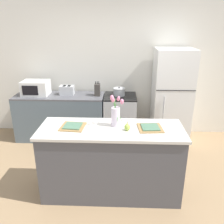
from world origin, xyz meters
TOP-DOWN VIEW (x-y plane):
  - ground_plane at (0.00, 0.00)m, footprint 10.00×10.00m
  - back_wall at (0.00, 2.00)m, footprint 5.20×0.08m
  - kitchen_island at (0.00, 0.00)m, footprint 1.80×0.66m
  - back_counter at (-1.06, 1.60)m, footprint 1.68×0.60m
  - stove_range at (0.10, 1.60)m, footprint 0.60×0.61m
  - refrigerator at (1.05, 1.60)m, footprint 0.68×0.67m
  - flower_vase at (0.05, 0.08)m, footprint 0.17×0.16m
  - pear_figurine at (0.20, -0.06)m, footprint 0.07×0.07m
  - plate_setting_left at (-0.48, 0.01)m, footprint 0.32×0.32m
  - plate_setting_right at (0.48, 0.01)m, footprint 0.32×0.32m
  - toaster at (-0.91, 1.64)m, footprint 0.28×0.18m
  - cooking_pot at (0.08, 1.62)m, footprint 0.22×0.22m
  - microwave at (-1.49, 1.60)m, footprint 0.48×0.37m
  - knife_block at (-0.33, 1.60)m, footprint 0.10×0.14m

SIDE VIEW (x-z plane):
  - ground_plane at x=0.00m, z-range 0.00..0.00m
  - stove_range at x=0.10m, z-range 0.00..0.88m
  - back_counter at x=-1.06m, z-range 0.00..0.88m
  - kitchen_island at x=0.00m, z-range 0.00..0.95m
  - refrigerator at x=1.05m, z-range 0.00..1.75m
  - cooking_pot at x=0.08m, z-range 0.87..1.04m
  - plate_setting_left at x=-0.48m, z-range 0.94..0.97m
  - plate_setting_right at x=0.48m, z-range 0.94..0.97m
  - toaster at x=-0.91m, z-range 0.88..1.05m
  - pear_figurine at x=0.20m, z-range 0.93..1.05m
  - knife_block at x=-0.33m, z-range 0.86..1.13m
  - microwave at x=-1.49m, z-range 0.88..1.15m
  - flower_vase at x=0.05m, z-range 0.90..1.31m
  - back_wall at x=0.00m, z-range 0.00..2.70m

